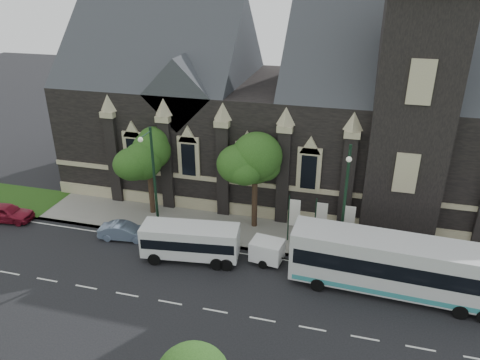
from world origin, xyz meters
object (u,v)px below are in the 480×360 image
(banner_flag_left, at_px, (292,215))
(car_far_red, at_px, (6,213))
(tree_walk_right, at_px, (258,161))
(tree_walk_left, at_px, (151,151))
(street_lamp_near, at_px, (345,200))
(shuttle_bus, at_px, (191,240))
(sedan, at_px, (125,231))
(street_lamp_mid, at_px, (153,178))
(box_trailer, at_px, (267,250))
(banner_flag_center, at_px, (319,219))
(tour_coach, at_px, (396,265))
(banner_flag_right, at_px, (347,222))

(banner_flag_left, xyz_separation_m, car_far_red, (-23.58, -2.80, -1.63))
(tree_walk_right, xyz_separation_m, tree_walk_left, (-9.01, -0.01, -0.08))
(street_lamp_near, xyz_separation_m, banner_flag_left, (-3.71, 1.91, -2.73))
(street_lamp_near, relative_size, shuttle_bus, 1.26)
(sedan, bearing_deg, street_lamp_mid, -75.40)
(banner_flag_left, distance_m, sedan, 13.09)
(tree_walk_left, distance_m, banner_flag_left, 12.66)
(street_lamp_near, distance_m, box_trailer, 6.58)
(tree_walk_left, distance_m, banner_flag_center, 14.58)
(tree_walk_right, xyz_separation_m, tour_coach, (10.37, -5.96, -3.72))
(tree_walk_right, distance_m, banner_flag_left, 4.92)
(banner_flag_right, bearing_deg, banner_flag_center, 180.00)
(car_far_red, bearing_deg, tree_walk_right, -84.78)
(banner_flag_left, relative_size, banner_flag_center, 1.00)
(box_trailer, distance_m, car_far_red, 22.31)
(tree_walk_right, height_order, street_lamp_mid, street_lamp_mid)
(box_trailer, bearing_deg, car_far_red, -173.07)
(street_lamp_mid, height_order, banner_flag_left, street_lamp_mid)
(banner_flag_center, xyz_separation_m, box_trailer, (-3.28, -3.07, -1.40))
(tree_walk_left, relative_size, shuttle_bus, 1.07)
(shuttle_bus, xyz_separation_m, car_far_red, (-16.91, 1.27, -0.80))
(banner_flag_right, height_order, shuttle_bus, banner_flag_right)
(tree_walk_right, bearing_deg, sedan, -154.55)
(street_lamp_mid, xyz_separation_m, box_trailer, (9.01, -1.16, -4.13))
(box_trailer, bearing_deg, tour_coach, -0.27)
(sedan, bearing_deg, box_trailer, -98.15)
(tree_walk_left, xyz_separation_m, tour_coach, (19.38, -5.96, -3.64))
(tree_walk_left, height_order, sedan, tree_walk_left)
(car_far_red, bearing_deg, sedan, -97.45)
(street_lamp_mid, relative_size, banner_flag_left, 2.25)
(shuttle_bus, bearing_deg, car_far_red, 168.32)
(tour_coach, bearing_deg, tree_walk_right, 152.95)
(banner_flag_right, bearing_deg, tour_coach, -52.25)
(tour_coach, bearing_deg, banner_flag_left, 152.61)
(banner_flag_right, bearing_deg, tree_walk_left, 173.96)
(tree_walk_left, height_order, box_trailer, tree_walk_left)
(banner_flag_left, bearing_deg, street_lamp_mid, -169.50)
(street_lamp_mid, bearing_deg, banner_flag_left, 10.50)
(street_lamp_mid, bearing_deg, banner_flag_right, 7.60)
(tree_walk_right, xyz_separation_m, banner_flag_right, (7.08, -1.71, -3.43))
(street_lamp_near, relative_size, banner_flag_right, 2.25)
(banner_flag_left, relative_size, sedan, 1.00)
(tree_walk_right, height_order, tour_coach, tree_walk_right)
(tree_walk_right, height_order, street_lamp_near, street_lamp_near)
(banner_flag_center, distance_m, shuttle_bus, 9.61)
(tree_walk_left, relative_size, sedan, 1.91)
(banner_flag_center, bearing_deg, shuttle_bus, -154.87)
(street_lamp_near, bearing_deg, sedan, -176.71)
(street_lamp_mid, height_order, car_far_red, street_lamp_mid)
(street_lamp_mid, distance_m, tour_coach, 17.99)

